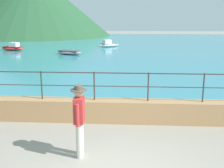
{
  "coord_description": "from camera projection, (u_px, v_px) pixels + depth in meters",
  "views": [
    {
      "loc": [
        0.25,
        -5.18,
        3.26
      ],
      "look_at": [
        -0.31,
        3.7,
        1.1
      ],
      "focal_mm": 44.78,
      "sensor_mm": 36.0,
      "label": 1
    }
  ],
  "objects": [
    {
      "name": "boat_1",
      "position": [
        69.0,
        52.0,
        24.01
      ],
      "size": [
        2.47,
        1.62,
        0.36
      ],
      "color": "gray",
      "rests_on": "lake_water"
    },
    {
      "name": "boat_2",
      "position": [
        109.0,
        44.0,
        30.18
      ],
      "size": [
        2.4,
        2.06,
        0.76
      ],
      "color": "white",
      "rests_on": "lake_water"
    },
    {
      "name": "promenade_wall",
      "position": [
        121.0,
        111.0,
        8.83
      ],
      "size": [
        20.0,
        0.56,
        0.7
      ],
      "primitive_type": "cube",
      "color": "tan",
      "rests_on": "ground"
    },
    {
      "name": "person_walking",
      "position": [
        79.0,
        118.0,
        6.47
      ],
      "size": [
        0.38,
        0.57,
        1.75
      ],
      "color": "beige",
      "rests_on": "ground"
    },
    {
      "name": "lake_water",
      "position": [
        127.0,
        46.0,
        30.86
      ],
      "size": [
        64.0,
        44.32,
        0.06
      ],
      "primitive_type": "cube",
      "color": "teal",
      "rests_on": "ground"
    },
    {
      "name": "boat_0",
      "position": [
        13.0,
        48.0,
        26.99
      ],
      "size": [
        2.46,
        1.47,
        0.76
      ],
      "color": "red",
      "rests_on": "lake_water"
    },
    {
      "name": "railing",
      "position": [
        121.0,
        81.0,
        8.6
      ],
      "size": [
        18.44,
        0.04,
        0.9
      ],
      "color": "#383330",
      "rests_on": "promenade_wall"
    },
    {
      "name": "hill_main",
      "position": [
        35.0,
        4.0,
        47.04
      ],
      "size": [
        25.6,
        25.6,
        10.54
      ],
      "primitive_type": "cone",
      "color": "#285633",
      "rests_on": "ground"
    }
  ]
}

